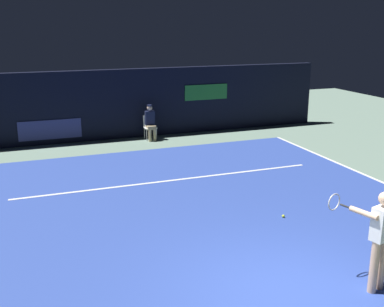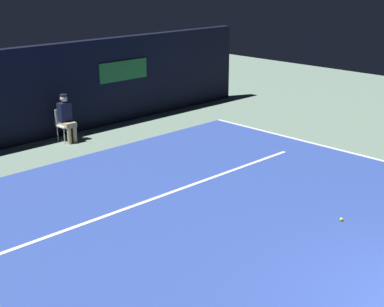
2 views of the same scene
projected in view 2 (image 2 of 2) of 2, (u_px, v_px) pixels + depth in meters
ground_plane at (228, 223)px, 10.81m from camera, size 32.45×32.45×0.00m
court_surface at (228, 222)px, 10.81m from camera, size 10.93×10.56×0.01m
line_sideline_left at (371, 158)px, 14.41m from camera, size 0.10×10.56×0.01m
line_service at (163, 195)px, 12.06m from camera, size 8.52×0.10×0.01m
back_wall at (26, 96)px, 15.41m from camera, size 16.11×0.33×2.60m
line_judge_on_chair at (66, 117)px, 15.60m from camera, size 0.44×0.53×1.32m
tennis_ball at (341, 219)px, 10.85m from camera, size 0.07×0.07×0.07m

